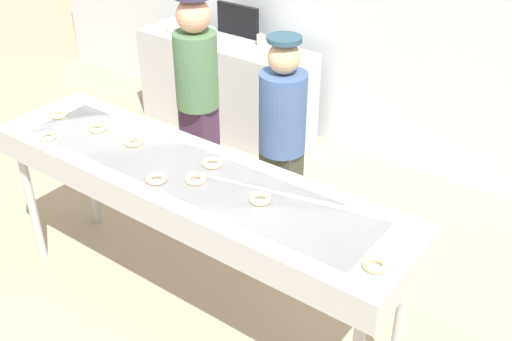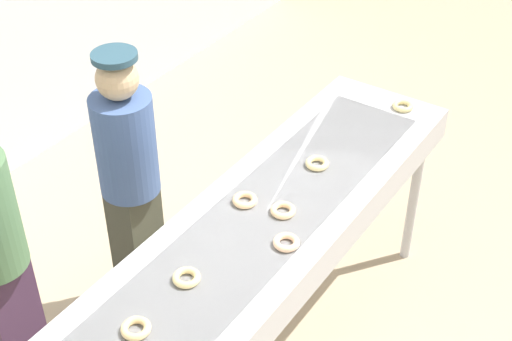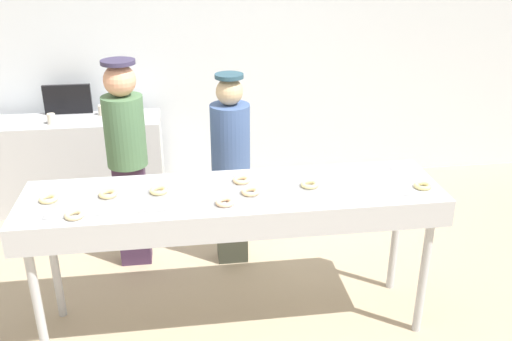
{
  "view_description": "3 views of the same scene",
  "coord_description": "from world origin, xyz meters",
  "px_view_note": "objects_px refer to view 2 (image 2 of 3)",
  "views": [
    {
      "loc": [
        2.0,
        -2.1,
        2.79
      ],
      "look_at": [
        0.28,
        0.25,
        1.0
      ],
      "focal_mm": 43.39,
      "sensor_mm": 36.0,
      "label": 1
    },
    {
      "loc": [
        -2.04,
        -1.34,
        3.1
      ],
      "look_at": [
        0.22,
        0.17,
        1.08
      ],
      "focal_mm": 51.88,
      "sensor_mm": 36.0,
      "label": 2
    },
    {
      "loc": [
        -0.3,
        -3.11,
        2.52
      ],
      "look_at": [
        0.17,
        0.18,
        1.07
      ],
      "focal_mm": 38.83,
      "sensor_mm": 36.0,
      "label": 3
    }
  ],
  "objects_px": {
    "plain_donut_1": "(318,163)",
    "worker_baker": "(130,179)",
    "plain_donut_3": "(245,200)",
    "fryer_conveyor": "(261,236)",
    "plain_donut_2": "(283,210)",
    "plain_donut_8": "(136,328)",
    "plain_donut_4": "(403,106)",
    "plain_donut_0": "(286,242)",
    "plain_donut_5": "(186,278)"
  },
  "relations": [
    {
      "from": "plain_donut_1",
      "to": "worker_baker",
      "type": "height_order",
      "value": "worker_baker"
    },
    {
      "from": "plain_donut_3",
      "to": "fryer_conveyor",
      "type": "bearing_deg",
      "value": -116.11
    },
    {
      "from": "plain_donut_2",
      "to": "worker_baker",
      "type": "bearing_deg",
      "value": 92.48
    },
    {
      "from": "plain_donut_8",
      "to": "plain_donut_4",
      "type": "bearing_deg",
      "value": -4.51
    },
    {
      "from": "plain_donut_0",
      "to": "plain_donut_2",
      "type": "relative_size",
      "value": 1.0
    },
    {
      "from": "plain_donut_0",
      "to": "plain_donut_3",
      "type": "bearing_deg",
      "value": 65.99
    },
    {
      "from": "fryer_conveyor",
      "to": "plain_donut_5",
      "type": "height_order",
      "value": "plain_donut_5"
    },
    {
      "from": "plain_donut_0",
      "to": "plain_donut_5",
      "type": "xyz_separation_m",
      "value": [
        -0.39,
        0.22,
        0.0
      ]
    },
    {
      "from": "plain_donut_0",
      "to": "fryer_conveyor",
      "type": "bearing_deg",
      "value": 67.59
    },
    {
      "from": "plain_donut_3",
      "to": "plain_donut_8",
      "type": "distance_m",
      "value": 0.84
    },
    {
      "from": "plain_donut_8",
      "to": "worker_baker",
      "type": "xyz_separation_m",
      "value": [
        0.83,
        0.79,
        -0.18
      ]
    },
    {
      "from": "worker_baker",
      "to": "plain_donut_0",
      "type": "bearing_deg",
      "value": 86.13
    },
    {
      "from": "plain_donut_5",
      "to": "worker_baker",
      "type": "distance_m",
      "value": 0.96
    },
    {
      "from": "plain_donut_8",
      "to": "worker_baker",
      "type": "bearing_deg",
      "value": 43.58
    },
    {
      "from": "fryer_conveyor",
      "to": "plain_donut_5",
      "type": "bearing_deg",
      "value": 174.66
    },
    {
      "from": "plain_donut_2",
      "to": "plain_donut_4",
      "type": "bearing_deg",
      "value": -3.53
    },
    {
      "from": "plain_donut_1",
      "to": "plain_donut_4",
      "type": "bearing_deg",
      "value": -9.43
    },
    {
      "from": "plain_donut_5",
      "to": "plain_donut_3",
      "type": "bearing_deg",
      "value": 9.16
    },
    {
      "from": "plain_donut_5",
      "to": "plain_donut_1",
      "type": "bearing_deg",
      "value": -2.73
    },
    {
      "from": "plain_donut_3",
      "to": "plain_donut_4",
      "type": "relative_size",
      "value": 1.0
    },
    {
      "from": "plain_donut_1",
      "to": "plain_donut_4",
      "type": "distance_m",
      "value": 0.72
    },
    {
      "from": "fryer_conveyor",
      "to": "plain_donut_4",
      "type": "height_order",
      "value": "plain_donut_4"
    },
    {
      "from": "plain_donut_3",
      "to": "plain_donut_8",
      "type": "xyz_separation_m",
      "value": [
        -0.84,
        -0.09,
        0.0
      ]
    },
    {
      "from": "fryer_conveyor",
      "to": "plain_donut_5",
      "type": "relative_size",
      "value": 23.38
    },
    {
      "from": "plain_donut_5",
      "to": "worker_baker",
      "type": "bearing_deg",
      "value": 56.25
    },
    {
      "from": "plain_donut_3",
      "to": "plain_donut_0",
      "type": "bearing_deg",
      "value": -114.01
    },
    {
      "from": "plain_donut_2",
      "to": "plain_donut_5",
      "type": "bearing_deg",
      "value": 170.4
    },
    {
      "from": "fryer_conveyor",
      "to": "plain_donut_2",
      "type": "distance_m",
      "value": 0.15
    },
    {
      "from": "plain_donut_2",
      "to": "plain_donut_8",
      "type": "distance_m",
      "value": 0.88
    },
    {
      "from": "fryer_conveyor",
      "to": "plain_donut_5",
      "type": "xyz_separation_m",
      "value": [
        -0.47,
        0.04,
        0.1
      ]
    },
    {
      "from": "plain_donut_0",
      "to": "plain_donut_5",
      "type": "bearing_deg",
      "value": 151.11
    },
    {
      "from": "plain_donut_5",
      "to": "worker_baker",
      "type": "relative_size",
      "value": 0.07
    },
    {
      "from": "plain_donut_3",
      "to": "worker_baker",
      "type": "distance_m",
      "value": 0.72
    },
    {
      "from": "plain_donut_2",
      "to": "plain_donut_5",
      "type": "distance_m",
      "value": 0.57
    },
    {
      "from": "fryer_conveyor",
      "to": "plain_donut_4",
      "type": "distance_m",
      "value": 1.2
    },
    {
      "from": "plain_donut_3",
      "to": "plain_donut_4",
      "type": "bearing_deg",
      "value": -12.39
    },
    {
      "from": "plain_donut_4",
      "to": "plain_donut_5",
      "type": "bearing_deg",
      "value": 174.4
    },
    {
      "from": "plain_donut_4",
      "to": "plain_donut_8",
      "type": "height_order",
      "value": "same"
    },
    {
      "from": "plain_donut_4",
      "to": "worker_baker",
      "type": "height_order",
      "value": "worker_baker"
    },
    {
      "from": "plain_donut_1",
      "to": "worker_baker",
      "type": "relative_size",
      "value": 0.07
    },
    {
      "from": "plain_donut_0",
      "to": "plain_donut_1",
      "type": "bearing_deg",
      "value": 17.16
    },
    {
      "from": "plain_donut_3",
      "to": "worker_baker",
      "type": "bearing_deg",
      "value": 90.34
    },
    {
      "from": "plain_donut_2",
      "to": "plain_donut_3",
      "type": "height_order",
      "value": "same"
    },
    {
      "from": "plain_donut_8",
      "to": "plain_donut_3",
      "type": "bearing_deg",
      "value": 6.32
    },
    {
      "from": "fryer_conveyor",
      "to": "plain_donut_0",
      "type": "relative_size",
      "value": 23.38
    },
    {
      "from": "fryer_conveyor",
      "to": "plain_donut_0",
      "type": "bearing_deg",
      "value": -112.41
    },
    {
      "from": "plain_donut_2",
      "to": "plain_donut_8",
      "type": "relative_size",
      "value": 1.0
    },
    {
      "from": "plain_donut_1",
      "to": "plain_donut_4",
      "type": "xyz_separation_m",
      "value": [
        0.71,
        -0.12,
        0.0
      ]
    },
    {
      "from": "plain_donut_0",
      "to": "plain_donut_8",
      "type": "height_order",
      "value": "same"
    },
    {
      "from": "plain_donut_4",
      "to": "plain_donut_5",
      "type": "relative_size",
      "value": 1.0
    }
  ]
}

